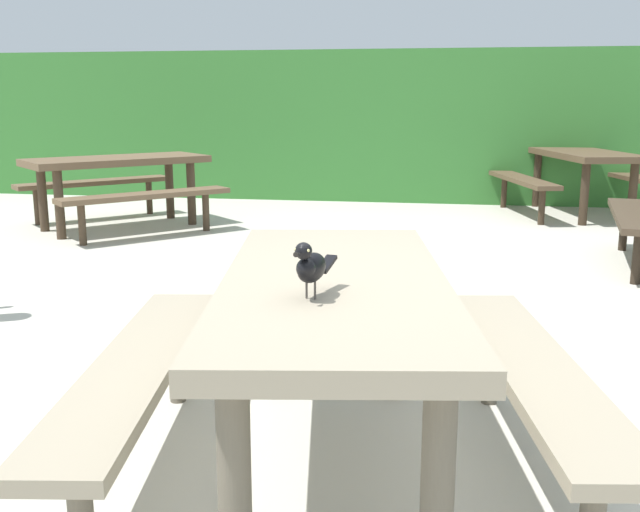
# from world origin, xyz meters

# --- Properties ---
(ground_plane) EXTENTS (60.00, 60.00, 0.00)m
(ground_plane) POSITION_xyz_m (0.00, 0.00, 0.00)
(ground_plane) COLOR beige
(hedge_wall) EXTENTS (28.00, 1.97, 1.94)m
(hedge_wall) POSITION_xyz_m (0.00, 8.01, 0.97)
(hedge_wall) COLOR #387A33
(hedge_wall) RESTS_ON ground
(picnic_table_foreground) EXTENTS (1.93, 1.95, 0.74)m
(picnic_table_foreground) POSITION_xyz_m (-0.09, -0.09, 0.56)
(picnic_table_foreground) COLOR gray
(picnic_table_foreground) RESTS_ON ground
(bird_grackle) EXTENTS (0.11, 0.28, 0.18)m
(bird_grackle) POSITION_xyz_m (-0.12, -0.40, 0.84)
(bird_grackle) COLOR black
(bird_grackle) RESTS_ON picnic_table_foreground
(picnic_table_mid_right) EXTENTS (2.40, 2.40, 0.74)m
(picnic_table_mid_right) POSITION_xyz_m (-3.09, 4.65, 0.56)
(picnic_table_mid_right) COLOR brown
(picnic_table_mid_right) RESTS_ON ground
(picnic_table_far_centre) EXTENTS (2.04, 2.06, 0.74)m
(picnic_table_far_centre) POSITION_xyz_m (1.83, 6.38, 0.56)
(picnic_table_far_centre) COLOR brown
(picnic_table_far_centre) RESTS_ON ground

